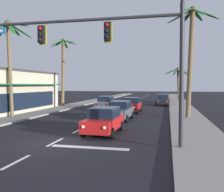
{
  "coord_description": "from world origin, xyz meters",
  "views": [
    {
      "loc": [
        5.98,
        -12.57,
        3.13
      ],
      "look_at": [
        1.44,
        8.0,
        2.2
      ],
      "focal_mm": 40.65,
      "sensor_mm": 36.0,
      "label": 1
    }
  ],
  "objects_px": {
    "palm_left_second": "(9,46)",
    "palm_right_farthest": "(178,77)",
    "traffic_signal_mast": "(111,45)",
    "palm_left_third": "(63,60)",
    "sedan_oncoming_far": "(106,103)",
    "sedan_fifth_in_queue": "(132,105)",
    "sedan_parked_nearest_kerb": "(164,98)",
    "sedan_lead_at_stop_bar": "(104,120)",
    "sedan_parked_mid_kerb": "(162,100)",
    "palm_right_second": "(191,46)",
    "sedan_third_in_queue": "(120,110)"
  },
  "relations": [
    {
      "from": "sedan_lead_at_stop_bar",
      "to": "sedan_third_in_queue",
      "type": "xyz_separation_m",
      "value": [
        -0.17,
        6.49,
        0.0
      ]
    },
    {
      "from": "palm_left_third",
      "to": "palm_right_farthest",
      "type": "xyz_separation_m",
      "value": [
        16.28,
        17.39,
        -1.82
      ]
    },
    {
      "from": "palm_left_second",
      "to": "sedan_lead_at_stop_bar",
      "type": "bearing_deg",
      "value": -27.95
    },
    {
      "from": "sedan_oncoming_far",
      "to": "palm_left_third",
      "type": "height_order",
      "value": "palm_left_third"
    },
    {
      "from": "traffic_signal_mast",
      "to": "palm_left_third",
      "type": "relative_size",
      "value": 1.17
    },
    {
      "from": "sedan_lead_at_stop_bar",
      "to": "palm_left_second",
      "type": "height_order",
      "value": "palm_left_second"
    },
    {
      "from": "sedan_parked_mid_kerb",
      "to": "palm_left_third",
      "type": "distance_m",
      "value": 15.82
    },
    {
      "from": "sedan_oncoming_far",
      "to": "palm_left_third",
      "type": "distance_m",
      "value": 8.86
    },
    {
      "from": "palm_left_third",
      "to": "palm_right_second",
      "type": "xyz_separation_m",
      "value": [
        16.4,
        -9.02,
        0.13
      ]
    },
    {
      "from": "palm_left_second",
      "to": "palm_left_third",
      "type": "relative_size",
      "value": 0.96
    },
    {
      "from": "sedan_lead_at_stop_bar",
      "to": "sedan_parked_mid_kerb",
      "type": "relative_size",
      "value": 1.0
    },
    {
      "from": "sedan_lead_at_stop_bar",
      "to": "palm_right_second",
      "type": "bearing_deg",
      "value": 55.08
    },
    {
      "from": "palm_left_second",
      "to": "palm_right_second",
      "type": "relative_size",
      "value": 0.9
    },
    {
      "from": "traffic_signal_mast",
      "to": "sedan_oncoming_far",
      "type": "relative_size",
      "value": 2.5
    },
    {
      "from": "sedan_fifth_in_queue",
      "to": "sedan_parked_mid_kerb",
      "type": "height_order",
      "value": "same"
    },
    {
      "from": "palm_left_second",
      "to": "palm_right_second",
      "type": "xyz_separation_m",
      "value": [
        16.67,
        2.99,
        -0.05
      ]
    },
    {
      "from": "sedan_fifth_in_queue",
      "to": "palm_right_second",
      "type": "xyz_separation_m",
      "value": [
        6.04,
        -4.35,
        5.84
      ]
    },
    {
      "from": "sedan_oncoming_far",
      "to": "sedan_fifth_in_queue",
      "type": "bearing_deg",
      "value": -38.12
    },
    {
      "from": "traffic_signal_mast",
      "to": "sedan_parked_mid_kerb",
      "type": "distance_m",
      "value": 27.13
    },
    {
      "from": "sedan_lead_at_stop_bar",
      "to": "sedan_parked_mid_kerb",
      "type": "height_order",
      "value": "same"
    },
    {
      "from": "sedan_third_in_queue",
      "to": "palm_left_third",
      "type": "xyz_separation_m",
      "value": [
        -10.21,
        11.17,
        5.71
      ]
    },
    {
      "from": "sedan_third_in_queue",
      "to": "palm_right_farthest",
      "type": "distance_m",
      "value": 29.45
    },
    {
      "from": "sedan_fifth_in_queue",
      "to": "sedan_parked_nearest_kerb",
      "type": "distance_m",
      "value": 17.29
    },
    {
      "from": "palm_left_second",
      "to": "traffic_signal_mast",
      "type": "bearing_deg",
      "value": -36.75
    },
    {
      "from": "sedan_parked_nearest_kerb",
      "to": "sedan_lead_at_stop_bar",
      "type": "bearing_deg",
      "value": -96.33
    },
    {
      "from": "sedan_lead_at_stop_bar",
      "to": "palm_left_third",
      "type": "distance_m",
      "value": 21.26
    },
    {
      "from": "palm_left_third",
      "to": "palm_right_farthest",
      "type": "height_order",
      "value": "palm_left_third"
    },
    {
      "from": "sedan_oncoming_far",
      "to": "traffic_signal_mast",
      "type": "bearing_deg",
      "value": -75.38
    },
    {
      "from": "palm_right_farthest",
      "to": "sedan_parked_nearest_kerb",
      "type": "bearing_deg",
      "value": -116.89
    },
    {
      "from": "sedan_oncoming_far",
      "to": "sedan_parked_mid_kerb",
      "type": "distance_m",
      "value": 10.29
    },
    {
      "from": "sedan_lead_at_stop_bar",
      "to": "palm_left_third",
      "type": "height_order",
      "value": "palm_left_third"
    },
    {
      "from": "sedan_third_in_queue",
      "to": "palm_left_second",
      "type": "height_order",
      "value": "palm_left_second"
    },
    {
      "from": "sedan_fifth_in_queue",
      "to": "palm_left_second",
      "type": "distance_m",
      "value": 14.19
    },
    {
      "from": "sedan_oncoming_far",
      "to": "sedan_parked_mid_kerb",
      "type": "relative_size",
      "value": 1.0
    },
    {
      "from": "palm_left_second",
      "to": "palm_right_farthest",
      "type": "height_order",
      "value": "palm_left_second"
    },
    {
      "from": "traffic_signal_mast",
      "to": "palm_left_second",
      "type": "relative_size",
      "value": 1.22
    },
    {
      "from": "palm_right_farthest",
      "to": "sedan_parked_mid_kerb",
      "type": "bearing_deg",
      "value": -103.43
    },
    {
      "from": "sedan_parked_nearest_kerb",
      "to": "palm_right_farthest",
      "type": "xyz_separation_m",
      "value": [
        2.59,
        5.1,
        3.89
      ]
    },
    {
      "from": "sedan_lead_at_stop_bar",
      "to": "palm_left_second",
      "type": "xyz_separation_m",
      "value": [
        -10.64,
        5.65,
        5.88
      ]
    },
    {
      "from": "sedan_parked_nearest_kerb",
      "to": "sedan_oncoming_far",
      "type": "bearing_deg",
      "value": -117.03
    },
    {
      "from": "sedan_oncoming_far",
      "to": "palm_right_farthest",
      "type": "bearing_deg",
      "value": 63.01
    },
    {
      "from": "sedan_oncoming_far",
      "to": "sedan_lead_at_stop_bar",
      "type": "bearing_deg",
      "value": -76.57
    },
    {
      "from": "sedan_parked_mid_kerb",
      "to": "palm_right_second",
      "type": "height_order",
      "value": "palm_right_second"
    },
    {
      "from": "sedan_fifth_in_queue",
      "to": "palm_left_third",
      "type": "height_order",
      "value": "palm_left_third"
    },
    {
      "from": "sedan_parked_nearest_kerb",
      "to": "sedan_parked_mid_kerb",
      "type": "bearing_deg",
      "value": -91.44
    },
    {
      "from": "sedan_fifth_in_queue",
      "to": "palm_left_second",
      "type": "relative_size",
      "value": 0.49
    },
    {
      "from": "traffic_signal_mast",
      "to": "sedan_parked_nearest_kerb",
      "type": "height_order",
      "value": "traffic_signal_mast"
    },
    {
      "from": "sedan_lead_at_stop_bar",
      "to": "sedan_fifth_in_queue",
      "type": "relative_size",
      "value": 1.0
    },
    {
      "from": "sedan_third_in_queue",
      "to": "sedan_fifth_in_queue",
      "type": "relative_size",
      "value": 1.0
    },
    {
      "from": "traffic_signal_mast",
      "to": "palm_left_third",
      "type": "height_order",
      "value": "palm_left_third"
    }
  ]
}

